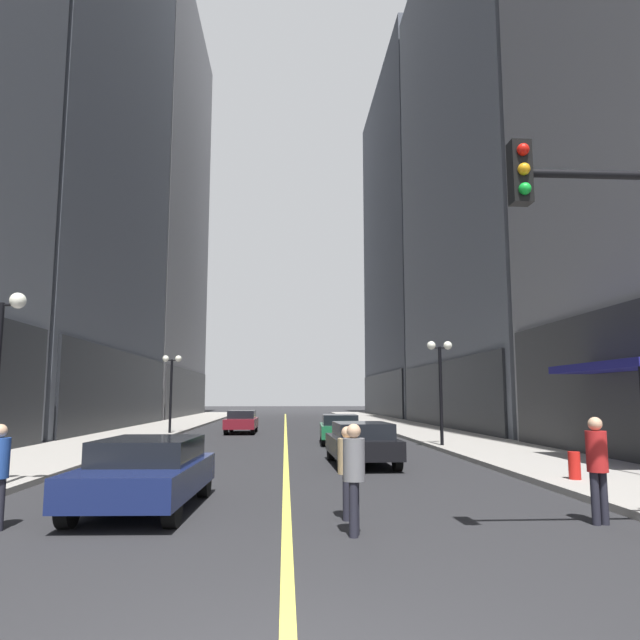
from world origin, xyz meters
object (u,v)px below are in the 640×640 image
street_lamp_left_far (171,376)px  car_green (340,428)px  car_navy (147,471)px  pedestrian_in_tan_trench (347,465)px  car_black (362,442)px  pedestrian_in_grey_suit (354,470)px  street_lamp_right_mid (440,369)px  pedestrian_in_red_jacket (597,461)px  fire_hydrant_right (575,469)px  car_maroon (242,421)px

street_lamp_left_far → car_green: bearing=-35.7°
car_navy → pedestrian_in_tan_trench: size_ratio=2.70×
car_navy → car_green: 16.32m
car_black → car_green: (0.10, 8.56, -0.00)m
car_black → pedestrian_in_grey_suit: pedestrian_in_grey_suit is taller
street_lamp_right_mid → pedestrian_in_red_jacket: bearing=-94.8°
car_navy → street_lamp_left_far: size_ratio=0.97×
pedestrian_in_red_jacket → pedestrian_in_tan_trench: 4.20m
car_navy → car_black: 8.55m
pedestrian_in_tan_trench → fire_hydrant_right: size_ratio=1.99×
pedestrian_in_grey_suit → fire_hydrant_right: (5.87, 4.80, -0.58)m
car_maroon → pedestrian_in_red_jacket: bearing=-73.0°
car_navy → pedestrian_in_tan_trench: bearing=-16.3°
car_black → pedestrian_in_grey_suit: 9.34m
fire_hydrant_right → pedestrian_in_red_jacket: bearing=-111.8°
car_navy → car_black: (4.98, 6.95, -0.00)m
pedestrian_in_red_jacket → pedestrian_in_tan_trench: (-4.15, 0.66, -0.11)m
pedestrian_in_grey_suit → pedestrian_in_red_jacket: bearing=7.6°
car_maroon → pedestrian_in_grey_suit: bearing=-82.1°
car_black → pedestrian_in_red_jacket: size_ratio=2.49×
pedestrian_in_grey_suit → car_black: bearing=81.9°
fire_hydrant_right → car_navy: bearing=-165.3°
pedestrian_in_grey_suit → pedestrian_in_red_jacket: 4.21m
street_lamp_left_far → pedestrian_in_red_jacket: bearing=-63.8°
pedestrian_in_red_jacket → fire_hydrant_right: pedestrian_in_red_jacket is taller
pedestrian_in_grey_suit → fire_hydrant_right: bearing=39.2°
street_lamp_left_far → car_maroon: bearing=27.3°
car_green → pedestrian_in_red_jacket: (2.76, -17.24, 0.32)m
pedestrian_in_red_jacket → fire_hydrant_right: 4.61m
car_navy → pedestrian_in_grey_suit: 4.33m
car_maroon → pedestrian_in_grey_suit: pedestrian_in_grey_suit is taller
car_green → pedestrian_in_tan_trench: size_ratio=2.65×
pedestrian_in_red_jacket → car_navy: bearing=167.5°
car_maroon → pedestrian_in_grey_suit: (3.62, -26.11, 0.27)m
car_maroon → street_lamp_left_far: size_ratio=1.02×
street_lamp_right_mid → street_lamp_left_far: bearing=144.3°
car_black → street_lamp_left_far: 17.47m
pedestrian_in_grey_suit → street_lamp_left_far: 25.36m
car_green → pedestrian_in_tan_trench: bearing=-94.8°
car_green → fire_hydrant_right: bearing=-71.1°
car_maroon → street_lamp_right_mid: street_lamp_right_mid is taller
car_black → street_lamp_left_far: bearing=120.4°
car_navy → pedestrian_in_red_jacket: size_ratio=2.43×
street_lamp_left_far → street_lamp_right_mid: (12.80, -9.19, 0.00)m
car_maroon → fire_hydrant_right: size_ratio=5.67×
street_lamp_left_far → pedestrian_in_grey_suit: bearing=-72.9°
car_black → pedestrian_in_red_jacket: pedestrian_in_red_jacket is taller
street_lamp_left_far → street_lamp_right_mid: same height
car_maroon → street_lamp_left_far: 4.98m
fire_hydrant_right → car_maroon: bearing=114.0°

